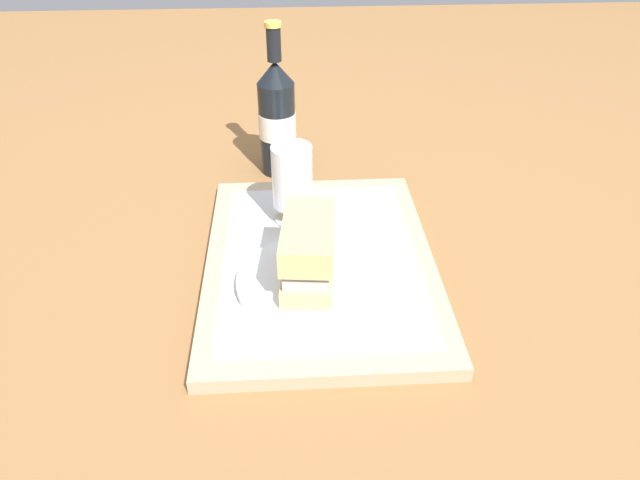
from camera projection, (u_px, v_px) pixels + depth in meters
name	position (u px, v px, depth m)	size (l,w,h in m)	color
ground_plane	(320.00, 269.00, 0.84)	(3.00, 3.00, 0.00)	olive
tray	(320.00, 263.00, 0.83)	(0.44, 0.32, 0.02)	tan
placemat	(320.00, 257.00, 0.83)	(0.38, 0.27, 0.00)	silver
plate	(309.00, 281.00, 0.77)	(0.19, 0.19, 0.01)	white
sandwich	(308.00, 249.00, 0.75)	(0.14, 0.08, 0.08)	tan
beer_glass	(292.00, 181.00, 0.86)	(0.06, 0.06, 0.12)	silver
napkin_folded	(348.00, 221.00, 0.90)	(0.09, 0.07, 0.01)	white
beer_bottle	(277.00, 117.00, 1.02)	(0.07, 0.07, 0.27)	black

